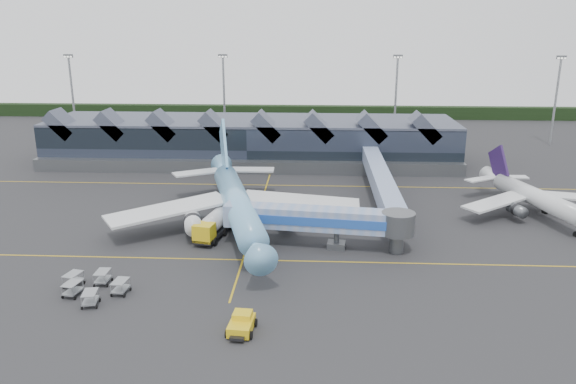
{
  "coord_description": "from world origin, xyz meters",
  "views": [
    {
      "loc": [
        9.42,
        -76.02,
        29.88
      ],
      "look_at": [
        5.22,
        6.88,
        5.0
      ],
      "focal_mm": 35.0,
      "sensor_mm": 36.0,
      "label": 1
    }
  ],
  "objects_px": {
    "main_airliner": "(236,200)",
    "regional_jet": "(533,196)",
    "jet_bridge": "(329,221)",
    "fuel_truck": "(215,223)",
    "pushback_tug": "(241,324)"
  },
  "relations": [
    {
      "from": "fuel_truck",
      "to": "pushback_tug",
      "type": "relative_size",
      "value": 2.5
    },
    {
      "from": "jet_bridge",
      "to": "fuel_truck",
      "type": "distance_m",
      "value": 17.06
    },
    {
      "from": "jet_bridge",
      "to": "pushback_tug",
      "type": "height_order",
      "value": "jet_bridge"
    },
    {
      "from": "main_airliner",
      "to": "regional_jet",
      "type": "distance_m",
      "value": 48.14
    },
    {
      "from": "regional_jet",
      "to": "jet_bridge",
      "type": "xyz_separation_m",
      "value": [
        -33.48,
        -16.09,
        0.92
      ]
    },
    {
      "from": "main_airliner",
      "to": "pushback_tug",
      "type": "distance_m",
      "value": 30.99
    },
    {
      "from": "main_airliner",
      "to": "fuel_truck",
      "type": "bearing_deg",
      "value": -138.85
    },
    {
      "from": "regional_jet",
      "to": "pushback_tug",
      "type": "xyz_separation_m",
      "value": [
        -42.65,
        -38.8,
        -2.26
      ]
    },
    {
      "from": "main_airliner",
      "to": "fuel_truck",
      "type": "xyz_separation_m",
      "value": [
        -2.59,
        -3.88,
        -2.22
      ]
    },
    {
      "from": "jet_bridge",
      "to": "fuel_truck",
      "type": "relative_size",
      "value": 2.39
    },
    {
      "from": "jet_bridge",
      "to": "main_airliner",
      "type": "bearing_deg",
      "value": 158.24
    },
    {
      "from": "regional_jet",
      "to": "fuel_truck",
      "type": "bearing_deg",
      "value": 177.69
    },
    {
      "from": "main_airliner",
      "to": "jet_bridge",
      "type": "height_order",
      "value": "main_airliner"
    },
    {
      "from": "jet_bridge",
      "to": "fuel_truck",
      "type": "bearing_deg",
      "value": 174.16
    },
    {
      "from": "regional_jet",
      "to": "fuel_truck",
      "type": "height_order",
      "value": "regional_jet"
    }
  ]
}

